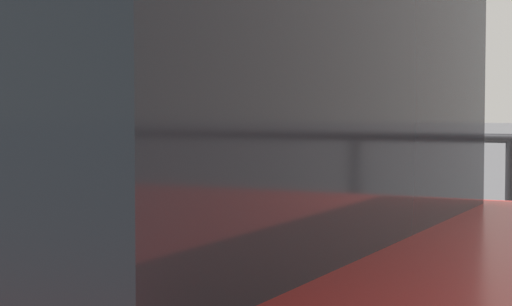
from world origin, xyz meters
name	(u,v)px	position (x,y,z in m)	size (l,w,h in m)	color
parking_meter	(187,151)	(0.25, 0.50, 1.18)	(0.17, 0.18, 1.41)	slate
pedestrian_at_meter	(303,180)	(0.81, 0.46, 1.08)	(0.63, 0.48, 1.63)	black
background_railing	(351,174)	(0.00, 3.05, 0.91)	(24.06, 0.06, 1.05)	black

